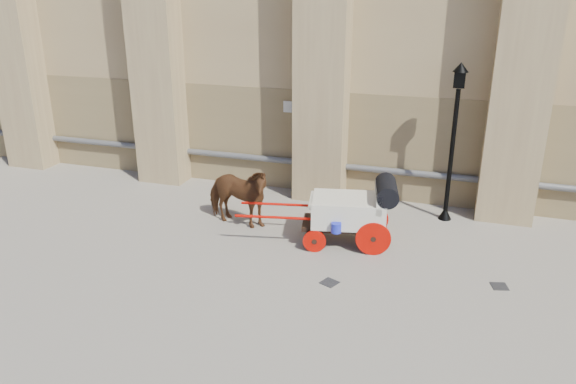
% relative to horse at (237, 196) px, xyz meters
% --- Properties ---
extents(ground, '(90.00, 90.00, 0.00)m').
position_rel_horse_xyz_m(ground, '(2.49, -1.05, -0.81)').
color(ground, gray).
rests_on(ground, ground).
extents(horse, '(2.04, 1.18, 1.62)m').
position_rel_horse_xyz_m(horse, '(0.00, 0.00, 0.00)').
color(horse, brown).
rests_on(horse, ground).
extents(carriage, '(3.85, 1.70, 1.63)m').
position_rel_horse_xyz_m(carriage, '(3.02, -0.15, 0.07)').
color(carriage, black).
rests_on(carriage, ground).
extents(street_lamp, '(0.38, 0.38, 4.07)m').
position_rel_horse_xyz_m(street_lamp, '(5.04, 2.02, 1.36)').
color(street_lamp, black).
rests_on(street_lamp, ground).
extents(drain_grate_near, '(0.42, 0.42, 0.01)m').
position_rel_horse_xyz_m(drain_grate_near, '(2.93, -2.14, -0.80)').
color(drain_grate_near, black).
rests_on(drain_grate_near, ground).
extents(drain_grate_far, '(0.39, 0.39, 0.01)m').
position_rel_horse_xyz_m(drain_grate_far, '(6.31, -1.22, -0.80)').
color(drain_grate_far, black).
rests_on(drain_grate_far, ground).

